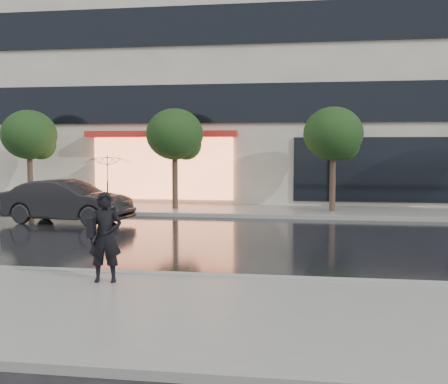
# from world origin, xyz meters

# --- Properties ---
(ground) EXTENTS (120.00, 120.00, 0.00)m
(ground) POSITION_xyz_m (0.00, 0.00, 0.00)
(ground) COLOR black
(ground) RESTS_ON ground
(sidewalk_near) EXTENTS (60.00, 4.50, 0.12)m
(sidewalk_near) POSITION_xyz_m (0.00, -3.25, 0.06)
(sidewalk_near) COLOR slate
(sidewalk_near) RESTS_ON ground
(sidewalk_far) EXTENTS (60.00, 3.50, 0.12)m
(sidewalk_far) POSITION_xyz_m (0.00, 10.25, 0.06)
(sidewalk_far) COLOR slate
(sidewalk_far) RESTS_ON ground
(curb_near) EXTENTS (60.00, 0.25, 0.14)m
(curb_near) POSITION_xyz_m (0.00, -1.00, 0.07)
(curb_near) COLOR gray
(curb_near) RESTS_ON ground
(curb_far) EXTENTS (60.00, 0.25, 0.14)m
(curb_far) POSITION_xyz_m (0.00, 8.50, 0.07)
(curb_far) COLOR gray
(curb_far) RESTS_ON ground
(office_building) EXTENTS (30.00, 12.76, 18.00)m
(office_building) POSITION_xyz_m (-0.00, 17.97, 9.00)
(office_building) COLOR beige
(office_building) RESTS_ON ground
(tree_far_west) EXTENTS (2.20, 2.20, 3.99)m
(tree_far_west) POSITION_xyz_m (-8.94, 10.03, 2.92)
(tree_far_west) COLOR #33261C
(tree_far_west) RESTS_ON ground
(tree_mid_west) EXTENTS (2.20, 2.20, 3.99)m
(tree_mid_west) POSITION_xyz_m (-2.94, 10.03, 2.92)
(tree_mid_west) COLOR #33261C
(tree_mid_west) RESTS_ON ground
(tree_mid_east) EXTENTS (2.20, 2.20, 3.99)m
(tree_mid_east) POSITION_xyz_m (3.06, 10.03, 2.92)
(tree_mid_east) COLOR #33261C
(tree_mid_east) RESTS_ON ground
(parked_car) EXTENTS (4.48, 2.07, 1.42)m
(parked_car) POSITION_xyz_m (-5.76, 6.31, 0.71)
(parked_car) COLOR black
(parked_car) RESTS_ON ground
(pedestrian_with_umbrella) EXTENTS (1.03, 1.05, 2.26)m
(pedestrian_with_umbrella) POSITION_xyz_m (-1.33, -1.77, 1.60)
(pedestrian_with_umbrella) COLOR black
(pedestrian_with_umbrella) RESTS_ON sidewalk_near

